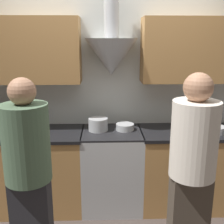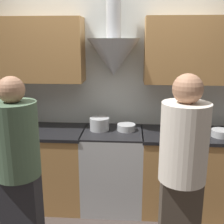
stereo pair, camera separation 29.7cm
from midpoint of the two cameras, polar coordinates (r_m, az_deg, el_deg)
The scene contains 14 objects.
ground_plane at distance 3.26m, azimuth 2.48°, elevation -21.45°, with size 12.00×12.00×0.00m, color #423833.
wall_back at distance 3.27m, azimuth 1.88°, elevation 6.81°, with size 8.40×0.57×2.60m.
counter_left at distance 3.50m, azimuth -15.45°, elevation -10.61°, with size 1.50×0.62×0.92m.
counter_right at distance 3.41m, azimuth 18.07°, elevation -11.48°, with size 1.12×0.62×0.92m.
stove_range at distance 3.31m, azimuth 2.74°, elevation -11.49°, with size 0.67×0.60×0.92m.
wine_bottle_5 at distance 3.39m, azimuth -18.84°, elevation -1.01°, with size 0.08×0.08×0.34m.
wine_bottle_6 at distance 3.34m, azimuth -17.58°, elevation -1.04°, with size 0.08×0.08×0.33m.
wine_bottle_7 at distance 3.32m, azimuth -15.71°, elevation -1.18°, with size 0.08×0.08×0.31m.
stock_pot at distance 3.16m, azimuth 0.13°, elevation -2.48°, with size 0.22×0.22×0.14m.
mixing_bowl at distance 3.17m, azimuth 5.61°, elevation -3.16°, with size 0.20×0.20×0.07m.
orange_fruit at distance 3.26m, azimuth 16.40°, elevation -3.15°, with size 0.08×0.08×0.08m.
saucepan at distance 3.23m, azimuth 23.72°, elevation -3.99°, with size 0.20×0.20×0.07m.
person_foreground_left at distance 2.27m, azimuth -14.83°, elevation -12.07°, with size 0.34×0.34×1.67m.
person_foreground_right at distance 2.29m, azimuth 17.75°, elevation -11.79°, with size 0.36×0.36×1.69m.
Camera 2 is at (0.20, -2.63, 1.93)m, focal length 45.00 mm.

